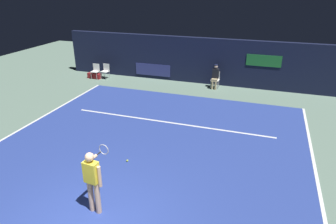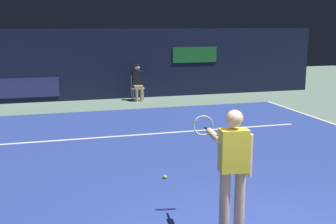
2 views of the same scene
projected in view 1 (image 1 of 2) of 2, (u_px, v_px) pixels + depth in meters
ground_plane at (153, 143)px, 11.01m from camera, size 33.37×33.37×0.00m
court_surface at (153, 143)px, 11.01m from camera, size 10.96×10.56×0.01m
line_sideline_left at (315, 170)px, 9.40m from camera, size 0.10×10.56×0.01m
line_sideline_right at (32, 123)px, 12.60m from camera, size 0.10×10.56×0.01m
line_service at (169, 123)px, 12.61m from camera, size 8.55×0.10×0.01m
back_wall at (202, 61)px, 17.17m from camera, size 16.85×0.33×2.60m
tennis_player at (93, 179)px, 7.38m from camera, size 0.53×0.97×1.73m
line_judge_on_chair at (215, 76)px, 16.51m from camera, size 0.45×0.53×1.32m
courtside_chair_near at (95, 70)px, 18.28m from camera, size 0.45×0.43×0.88m
courtside_chair_far at (105, 70)px, 18.30m from camera, size 0.48×0.45×0.88m
tennis_ball at (127, 161)px, 9.86m from camera, size 0.07×0.07×0.07m
equipment_bag at (95, 76)px, 18.43m from camera, size 0.86×0.37×0.32m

